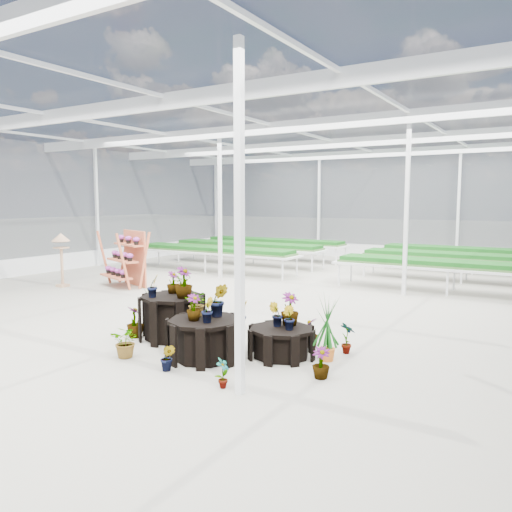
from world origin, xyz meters
The scene contains 10 objects.
ground_plane centered at (0.00, 0.00, 0.00)m, with size 24.00×24.00×0.00m, color gray.
greenhouse_shell centered at (0.00, 0.00, 2.25)m, with size 18.00×24.00×4.50m, color white, non-canonical shape.
steel_frame centered at (0.00, 0.00, 2.25)m, with size 18.00×24.00×4.50m, color silver, non-canonical shape.
nursery_benches centered at (0.00, 7.20, 0.42)m, with size 16.00×7.00×0.84m, color silver, non-canonical shape.
plinth_tall centered at (0.52, -2.45, 0.40)m, with size 1.18×1.18×0.80m, color black.
plinth_mid centered at (1.72, -3.05, 0.32)m, with size 1.22×1.22×0.64m, color black.
plinth_low centered at (2.72, -2.35, 0.24)m, with size 1.07×1.07×0.48m, color black.
shelf_rack centered at (-4.43, 1.13, 0.82)m, with size 1.55×0.82×1.64m, color #BB5A39, non-canonical shape.
bird_table centered at (-5.93, 0.14, 0.79)m, with size 0.38×0.38×1.58m, color tan, non-canonical shape.
nursery_plants centered at (1.38, -2.33, 0.53)m, with size 4.36×3.08×1.36m.
Camera 1 is at (6.45, -9.26, 2.51)m, focal length 35.00 mm.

